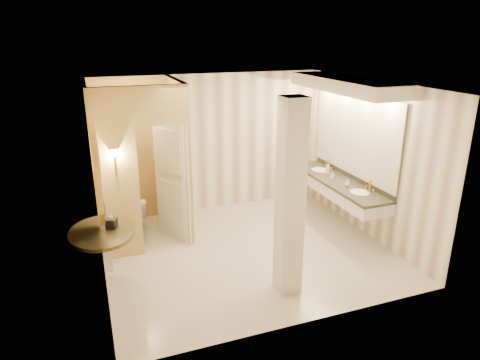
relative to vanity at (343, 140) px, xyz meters
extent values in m
plane|color=beige|center=(-1.98, -0.40, -1.63)|extent=(4.50, 4.50, 0.00)
plane|color=white|center=(-1.98, -0.40, 1.07)|extent=(4.50, 4.50, 0.00)
cube|color=white|center=(-1.98, 1.60, -0.28)|extent=(4.50, 0.02, 2.70)
cube|color=white|center=(-1.98, -2.40, -0.28)|extent=(4.50, 0.02, 2.70)
cube|color=white|center=(-4.23, -0.40, -0.28)|extent=(0.02, 4.00, 2.70)
cube|color=white|center=(0.27, -0.40, -0.28)|extent=(0.02, 4.00, 2.70)
cube|color=#E3BF77|center=(-2.78, 0.85, -0.28)|extent=(0.10, 1.50, 2.70)
cube|color=#E3BF77|center=(-3.90, 0.10, -0.28)|extent=(0.65, 0.10, 2.70)
cube|color=#E3BF77|center=(-3.18, 0.10, 0.77)|extent=(0.80, 0.10, 0.60)
cube|color=silver|center=(-2.99, 0.44, -0.58)|extent=(0.46, 0.71, 2.10)
cylinder|color=gold|center=(-3.90, 0.03, -0.08)|extent=(0.03, 0.03, 0.30)
cone|color=silver|center=(-3.90, 0.03, 0.12)|extent=(0.14, 0.14, 0.14)
cube|color=silver|center=(-0.03, 0.00, -0.90)|extent=(0.60, 2.43, 0.24)
cube|color=black|center=(-0.03, 0.00, -0.78)|extent=(0.64, 2.47, 0.05)
cube|color=black|center=(0.25, 0.00, -0.71)|extent=(0.03, 2.43, 0.10)
ellipsoid|color=white|center=(-0.03, -0.66, -0.80)|extent=(0.40, 0.44, 0.15)
cylinder|color=gold|center=(0.17, -0.66, -0.67)|extent=(0.03, 0.03, 0.22)
ellipsoid|color=white|center=(-0.03, 0.66, -0.80)|extent=(0.40, 0.44, 0.15)
cylinder|color=gold|center=(0.17, 0.66, -0.67)|extent=(0.03, 0.03, 0.22)
cube|color=white|center=(0.25, 0.00, 0.07)|extent=(0.03, 2.43, 1.40)
cube|color=silver|center=(-0.03, 0.00, 0.96)|extent=(0.75, 2.63, 0.22)
cylinder|color=black|center=(-4.21, -0.72, -0.78)|extent=(1.10, 1.10, 0.05)
cube|color=silver|center=(-4.17, -0.72, -1.08)|extent=(0.10, 0.10, 0.60)
cylinder|color=gold|center=(-4.19, -0.72, 0.07)|extent=(0.07, 1.10, 1.10)
cylinder|color=white|center=(-4.15, -0.72, 0.07)|extent=(0.02, 0.88, 0.88)
cube|color=silver|center=(-1.84, -1.64, -0.28)|extent=(0.31, 0.31, 2.70)
cube|color=black|center=(-4.07, -0.67, -0.69)|extent=(0.18, 0.18, 0.13)
imported|color=white|center=(-3.59, 0.92, -1.27)|extent=(0.48, 0.74, 0.71)
imported|color=beige|center=(-0.11, 0.09, -0.69)|extent=(0.07, 0.07, 0.14)
imported|color=silver|center=(-0.07, -0.35, -0.69)|extent=(0.13, 0.13, 0.12)
imported|color=#C6B28C|center=(-0.06, 0.34, -0.65)|extent=(0.10, 0.10, 0.20)
camera|label=1|loc=(-4.25, -6.31, 1.80)|focal=32.00mm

